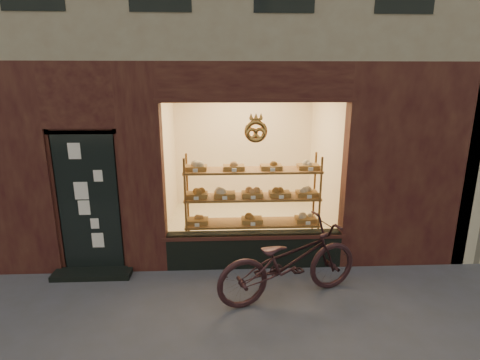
{
  "coord_description": "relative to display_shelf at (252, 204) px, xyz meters",
  "views": [
    {
      "loc": [
        -0.02,
        -3.26,
        2.86
      ],
      "look_at": [
        0.22,
        2.0,
        1.44
      ],
      "focal_mm": 28.0,
      "sensor_mm": 36.0,
      "label": 1
    }
  ],
  "objects": [
    {
      "name": "bicycle",
      "position": [
        0.39,
        -1.33,
        -0.34
      ],
      "size": [
        2.14,
        1.3,
        1.06
      ],
      "primitive_type": "imported",
      "rotation": [
        0.0,
        0.0,
        1.89
      ],
      "color": "black",
      "rests_on": "ground"
    },
    {
      "name": "display_shelf",
      "position": [
        0.0,
        0.0,
        0.0
      ],
      "size": [
        2.2,
        0.45,
        1.7
      ],
      "color": "brown",
      "rests_on": "ground"
    }
  ]
}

